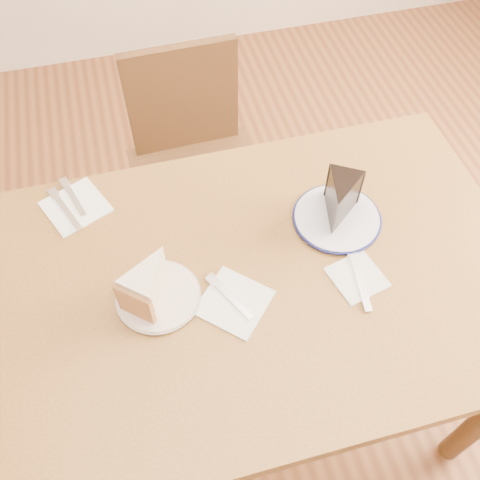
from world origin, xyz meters
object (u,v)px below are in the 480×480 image
at_px(carrot_cake, 151,281).
at_px(plate_cream, 158,296).
at_px(chair_far, 196,169).
at_px(table, 262,296).
at_px(chocolate_cake, 339,203).
at_px(plate_navy, 337,218).

bearing_deg(carrot_cake, plate_cream, -17.24).
height_order(chair_far, carrot_cake, chair_far).
bearing_deg(table, chair_far, 93.92).
distance_m(plate_cream, chocolate_cake, 0.47).
xyz_separation_m(plate_navy, carrot_cake, (-0.46, -0.09, 0.05)).
height_order(table, chocolate_cake, chocolate_cake).
bearing_deg(plate_navy, table, -154.36).
bearing_deg(chair_far, chocolate_cake, 114.83).
relative_size(table, carrot_cake, 10.38).
bearing_deg(plate_navy, chocolate_cake, 134.14).
relative_size(plate_cream, chocolate_cake, 1.52).
distance_m(chair_far, plate_cream, 0.70).
height_order(plate_cream, chocolate_cake, chocolate_cake).
distance_m(plate_navy, carrot_cake, 0.47).
bearing_deg(chair_far, plate_cream, 70.62).
bearing_deg(plate_cream, chair_far, 72.24).
distance_m(table, plate_cream, 0.26).
xyz_separation_m(carrot_cake, chocolate_cake, (0.46, 0.09, 0.01)).
distance_m(table, chair_far, 0.64).
relative_size(chair_far, chocolate_cake, 7.33).
bearing_deg(chocolate_cake, plate_navy, 165.91).
xyz_separation_m(plate_cream, carrot_cake, (-0.01, 0.01, 0.05)).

